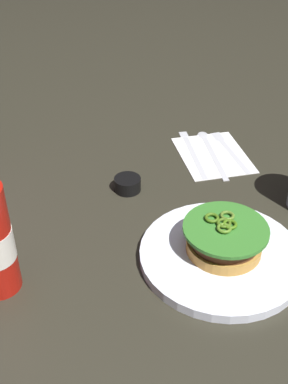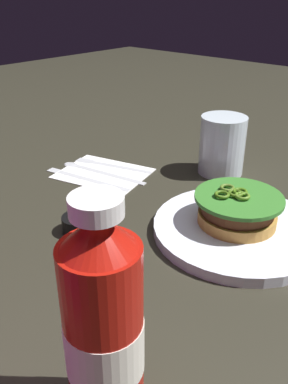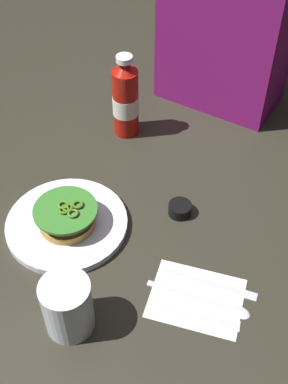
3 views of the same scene
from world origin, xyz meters
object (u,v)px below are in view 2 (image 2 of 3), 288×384
fork_utensil (106,163)px  spoon_utensil (91,168)px  ketchup_bottle (104,330)px  butter_knife (82,176)px  condiment_cup (78,224)px  dinner_plate (237,229)px  napkin (103,173)px  water_glass (222,145)px  burger_sandwich (238,209)px

fork_utensil → spoon_utensil: bearing=86.8°
ketchup_bottle → butter_knife: (0.40, -0.31, -0.09)m
ketchup_bottle → condiment_cup: ketchup_bottle is taller
dinner_plate → napkin: (0.32, -0.02, -0.01)m
water_glass → condiment_cup: water_glass is taller
burger_sandwich → napkin: 0.31m
condiment_cup → napkin: 0.22m
dinner_plate → butter_knife: dinner_plate is taller
fork_utensil → butter_knife: size_ratio=0.88×
dinner_plate → butter_knife: bearing=5.0°
dinner_plate → fork_utensil: (0.34, -0.05, -0.00)m
napkin → spoon_utensil: (0.03, 0.01, 0.00)m
ketchup_bottle → fork_utensil: bearing=-43.2°
ketchup_bottle → spoon_utensil: ketchup_bottle is taller
butter_knife → spoon_utensil: bearing=-68.4°
burger_sandwich → condiment_cup: size_ratio=2.63×
water_glass → napkin: bearing=43.9°
ketchup_bottle → spoon_utensil: bearing=-39.9°
spoon_utensil → butter_knife: (-0.02, 0.04, 0.00)m
burger_sandwich → fork_utensil: 0.34m
napkin → fork_utensil: bearing=-50.7°
water_glass → napkin: (0.17, 0.16, -0.06)m
dinner_plate → water_glass: bearing=-51.0°
water_glass → fork_utensil: bearing=33.4°
burger_sandwich → condiment_cup: burger_sandwich is taller
burger_sandwich → spoon_utensil: 0.34m
condiment_cup → spoon_utensil: (0.16, -0.17, -0.01)m
napkin → butter_knife: butter_knife is taller
burger_sandwich → water_glass: (0.14, -0.18, 0.02)m
dinner_plate → condiment_cup: condiment_cup is taller
napkin → condiment_cup: bearing=126.9°
burger_sandwich → fork_utensil: (0.34, -0.05, -0.03)m
napkin → fork_utensil: 0.04m
napkin → butter_knife: 0.05m
dinner_plate → burger_sandwich: bearing=-31.9°
dinner_plate → fork_utensil: bearing=-8.1°
ketchup_bottle → napkin: (0.38, -0.35, -0.10)m
condiment_cup → dinner_plate: bearing=-139.7°
ketchup_bottle → butter_knife: bearing=-37.7°
ketchup_bottle → water_glass: ketchup_bottle is taller
condiment_cup → napkin: size_ratio=0.29×
butter_knife → napkin: bearing=-108.2°
fork_utensil → condiment_cup: bearing=127.3°
butter_knife → condiment_cup: bearing=138.3°
burger_sandwich → butter_knife: size_ratio=0.68×
napkin → butter_knife: size_ratio=0.89×
napkin → fork_utensil: fork_utensil is taller
napkin → spoon_utensil: bearing=10.6°
condiment_cup → fork_utensil: 0.26m
ketchup_bottle → burger_sandwich: bearing=-78.2°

